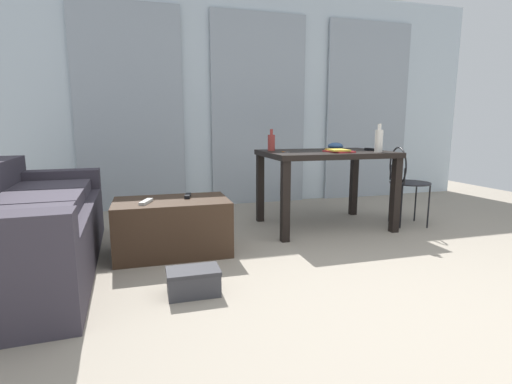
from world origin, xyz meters
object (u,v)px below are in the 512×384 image
(wire_chair, at_px, (404,177))
(bottle_near, at_px, (271,142))
(craft_table, at_px, (325,162))
(bottle_far, at_px, (379,140))
(bowl, at_px, (335,146))
(tv_remote_secondary, at_px, (146,202))
(tv_remote_primary, at_px, (188,196))
(coffee_table, at_px, (172,227))
(book_stack, at_px, (338,151))
(scissors, at_px, (285,152))
(couch, at_px, (24,230))
(shoebox, at_px, (193,282))
(tv_remote_on_table, at_px, (371,149))

(wire_chair, bearing_deg, bottle_near, 163.44)
(craft_table, height_order, bottle_far, bottle_far)
(bowl, bearing_deg, tv_remote_secondary, -160.36)
(tv_remote_primary, bearing_deg, coffee_table, -141.51)
(book_stack, bearing_deg, scissors, 162.35)
(book_stack, height_order, scissors, book_stack)
(bottle_near, distance_m, bowl, 0.69)
(coffee_table, xyz_separation_m, bottle_near, (1.03, 0.63, 0.63))
(couch, height_order, bottle_far, bottle_far)
(craft_table, xyz_separation_m, wire_chair, (0.80, -0.17, -0.16))
(bottle_near, distance_m, shoebox, 1.89)
(book_stack, bearing_deg, bottle_near, 143.16)
(coffee_table, relative_size, tv_remote_primary, 5.80)
(bottle_near, relative_size, tv_remote_on_table, 1.51)
(shoebox, bearing_deg, tv_remote_primary, 85.50)
(bottle_far, distance_m, bowl, 0.52)
(wire_chair, bearing_deg, bottle_far, -163.15)
(tv_remote_primary, distance_m, shoebox, 0.95)
(wire_chair, height_order, bottle_far, bottle_far)
(craft_table, distance_m, bottle_near, 0.56)
(tv_remote_secondary, bearing_deg, craft_table, 36.56)
(tv_remote_primary, bearing_deg, wire_chair, 16.35)
(tv_remote_primary, bearing_deg, craft_table, 25.73)
(bowl, bearing_deg, bottle_far, -67.27)
(tv_remote_primary, height_order, shoebox, tv_remote_primary)
(bottle_far, distance_m, tv_remote_on_table, 0.25)
(tv_remote_primary, bearing_deg, couch, -157.94)
(tv_remote_on_table, bearing_deg, wire_chair, -25.18)
(coffee_table, distance_m, scissors, 1.27)
(wire_chair, relative_size, tv_remote_secondary, 4.25)
(bottle_near, relative_size, tv_remote_secondary, 1.13)
(tv_remote_on_table, distance_m, tv_remote_primary, 1.89)
(couch, distance_m, tv_remote_secondary, 0.82)
(coffee_table, bearing_deg, tv_remote_on_table, 10.04)
(tv_remote_primary, bearing_deg, book_stack, 18.26)
(bowl, relative_size, tv_remote_secondary, 0.85)
(couch, xyz_separation_m, bowl, (2.72, 0.74, 0.49))
(wire_chair, bearing_deg, coffee_table, -173.87)
(bottle_far, bearing_deg, book_stack, 163.75)
(couch, height_order, tv_remote_secondary, couch)
(couch, relative_size, tv_remote_secondary, 11.05)
(tv_remote_primary, bearing_deg, bottle_far, 13.57)
(tv_remote_on_table, bearing_deg, bottle_far, -113.40)
(craft_table, distance_m, shoebox, 1.98)
(book_stack, relative_size, scissors, 2.82)
(bottle_near, distance_m, tv_remote_on_table, 0.99)
(tv_remote_secondary, bearing_deg, book_stack, 30.55)
(wire_chair, height_order, tv_remote_primary, wire_chair)
(couch, xyz_separation_m, bottle_far, (2.92, 0.27, 0.56))
(couch, relative_size, wire_chair, 2.60)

